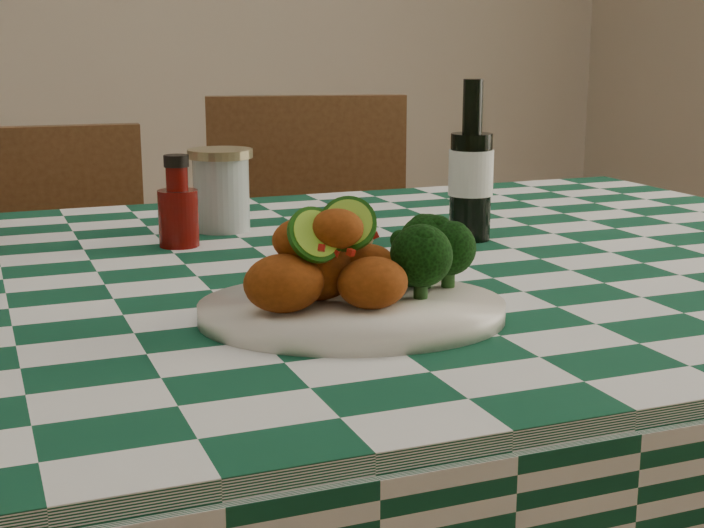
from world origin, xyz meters
name	(u,v)px	position (x,y,z in m)	size (l,w,h in m)	color
plate	(352,311)	(0.00, -0.23, 0.80)	(0.29, 0.23, 0.02)	white
fried_chicken_pile	(333,257)	(-0.02, -0.23, 0.85)	(0.14, 0.10, 0.09)	#8C380D
broccoli_side	(430,257)	(0.08, -0.22, 0.84)	(0.09, 0.09, 0.07)	black
ketchup_bottle	(178,201)	(-0.09, 0.17, 0.85)	(0.05, 0.05, 0.12)	#5C0804
mason_jar	(221,190)	(-0.01, 0.26, 0.84)	(0.09, 0.09, 0.11)	#B2BCBA
beer_bottle	(471,161)	(0.28, 0.07, 0.89)	(0.06, 0.06, 0.21)	black
wooden_chair_left	(52,372)	(-0.22, 0.76, 0.44)	(0.40, 0.42, 0.88)	#472814
wooden_chair_right	(318,333)	(0.30, 0.73, 0.47)	(0.42, 0.45, 0.93)	#472814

